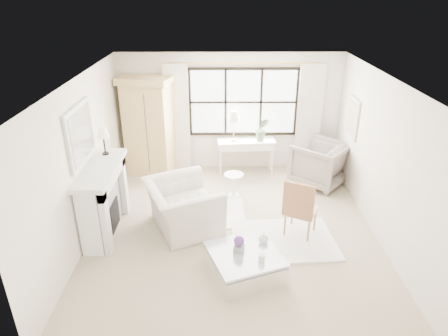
{
  "coord_description": "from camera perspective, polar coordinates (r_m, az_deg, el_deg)",
  "views": [
    {
      "loc": [
        -0.21,
        -6.05,
        4.05
      ],
      "look_at": [
        -0.16,
        0.2,
        1.14
      ],
      "focal_mm": 32.0,
      "sensor_mm": 36.0,
      "label": 1
    }
  ],
  "objects": [
    {
      "name": "wall_front",
      "position": [
        4.27,
        2.54,
        -14.26
      ],
      "size": [
        5.0,
        0.0,
        5.0
      ],
      "primitive_type": "plane",
      "rotation": [
        -1.57,
        0.0,
        0.0
      ],
      "color": "white",
      "rests_on": "ground"
    },
    {
      "name": "wingback_chair",
      "position": [
        8.93,
        13.52,
        0.66
      ],
      "size": [
        1.46,
        1.45,
        0.95
      ],
      "primitive_type": "imported",
      "rotation": [
        0.0,
        0.0,
        -2.3
      ],
      "color": "gray",
      "rests_on": "floor"
    },
    {
      "name": "planter_flowers",
      "position": [
        6.02,
        2.16,
        -10.35
      ],
      "size": [
        0.16,
        0.16,
        0.16
      ],
      "primitive_type": "sphere",
      "color": "#5B317B",
      "rests_on": "planter_box"
    },
    {
      "name": "wall_back",
      "position": [
        9.21,
        0.85,
        7.92
      ],
      "size": [
        5.0,
        0.0,
        5.0
      ],
      "primitive_type": "plane",
      "rotation": [
        1.57,
        0.0,
        0.0
      ],
      "color": "white",
      "rests_on": "ground"
    },
    {
      "name": "rug_left",
      "position": [
        7.75,
        -3.01,
        -6.44
      ],
      "size": [
        1.62,
        1.16,
        0.03
      ],
      "primitive_type": "cube",
      "rotation": [
        0.0,
        0.0,
        0.03
      ],
      "color": "white",
      "rests_on": "floor"
    },
    {
      "name": "wall_right",
      "position": [
        7.16,
        21.81,
        0.94
      ],
      "size": [
        0.0,
        5.5,
        5.5
      ],
      "primitive_type": "plane",
      "rotation": [
        1.57,
        0.0,
        -1.57
      ],
      "color": "beige",
      "rests_on": "ground"
    },
    {
      "name": "planter_box",
      "position": [
        6.1,
        2.14,
        -11.37
      ],
      "size": [
        0.18,
        0.18,
        0.11
      ],
      "primitive_type": "cube",
      "rotation": [
        0.0,
        0.0,
        -0.26
      ],
      "color": "gray",
      "rests_on": "coffee_table"
    },
    {
      "name": "fireplace",
      "position": [
        7.24,
        -17.02,
        -4.25
      ],
      "size": [
        0.58,
        1.66,
        1.26
      ],
      "color": "silver",
      "rests_on": "ground"
    },
    {
      "name": "console_table",
      "position": [
        9.24,
        3.16,
        1.67
      ],
      "size": [
        1.33,
        0.55,
        0.8
      ],
      "rotation": [
        0.0,
        0.0,
        0.08
      ],
      "color": "white",
      "rests_on": "floor"
    },
    {
      "name": "club_armchair",
      "position": [
        7.17,
        -5.9,
        -5.51
      ],
      "size": [
        1.59,
        1.68,
        0.86
      ],
      "primitive_type": "imported",
      "rotation": [
        0.0,
        0.0,
        1.98
      ],
      "color": "beige",
      "rests_on": "floor"
    },
    {
      "name": "french_chair",
      "position": [
        7.12,
        10.79,
        -7.21
      ],
      "size": [
        0.65,
        0.65,
        1.08
      ],
      "rotation": [
        0.0,
        0.0,
        2.66
      ],
      "color": "#A86D46",
      "rests_on": "floor"
    },
    {
      "name": "pillar_candle",
      "position": [
        5.92,
        5.4,
        -12.68
      ],
      "size": [
        0.09,
        0.09,
        0.12
      ],
      "primitive_type": "cylinder",
      "color": "beige",
      "rests_on": "coffee_table"
    },
    {
      "name": "art_canvas",
      "position": [
        8.57,
        17.75,
        6.81
      ],
      "size": [
        0.01,
        0.52,
        0.72
      ],
      "primitive_type": "cube",
      "color": "#B8A48E",
      "rests_on": "wall_right"
    },
    {
      "name": "curtain_left",
      "position": [
        9.2,
        -6.69,
        6.98
      ],
      "size": [
        0.55,
        0.1,
        2.47
      ],
      "primitive_type": "cube",
      "color": "silver",
      "rests_on": "ground"
    },
    {
      "name": "window_frame",
      "position": [
        9.12,
        2.77,
        9.36
      ],
      "size": [
        2.5,
        0.04,
        1.5
      ],
      "primitive_type": null,
      "color": "black",
      "rests_on": "wall_back"
    },
    {
      "name": "rug_right",
      "position": [
        7.07,
        8.52,
        -10.11
      ],
      "size": [
        1.82,
        1.42,
        0.03
      ],
      "primitive_type": "cube",
      "rotation": [
        0.0,
        0.0,
        0.07
      ],
      "color": "white",
      "rests_on": "floor"
    },
    {
      "name": "mirror_frame",
      "position": [
        6.83,
        -19.85,
        4.57
      ],
      "size": [
        0.05,
        1.15,
        0.95
      ],
      "primitive_type": "cube",
      "color": "silver",
      "rests_on": "wall_left"
    },
    {
      "name": "curtain_rod",
      "position": [
        8.88,
        2.91,
        14.69
      ],
      "size": [
        3.3,
        0.04,
        0.04
      ],
      "primitive_type": "cylinder",
      "rotation": [
        0.0,
        1.57,
        0.0
      ],
      "color": "#AD8A3C",
      "rests_on": "wall_back"
    },
    {
      "name": "wall_left",
      "position": [
        7.01,
        -19.51,
        0.81
      ],
      "size": [
        0.0,
        5.5,
        5.5
      ],
      "primitive_type": "plane",
      "rotation": [
        1.57,
        0.0,
        1.57
      ],
      "color": "white",
      "rests_on": "ground"
    },
    {
      "name": "orchid_plant",
      "position": [
        9.01,
        5.45,
        5.54
      ],
      "size": [
        0.3,
        0.24,
        0.53
      ],
      "primitive_type": "imported",
      "rotation": [
        0.0,
        0.0,
        0.01
      ],
      "color": "#526946",
      "rests_on": "console_table"
    },
    {
      "name": "ceiling",
      "position": [
        6.2,
        1.51,
        12.4
      ],
      "size": [
        5.5,
        5.5,
        0.0
      ],
      "primitive_type": "plane",
      "rotation": [
        3.14,
        0.0,
        0.0
      ],
      "color": "white",
      "rests_on": "ground"
    },
    {
      "name": "side_table",
      "position": [
        8.2,
        1.4,
        -2.0
      ],
      "size": [
        0.4,
        0.4,
        0.51
      ],
      "color": "white",
      "rests_on": "floor"
    },
    {
      "name": "curtain_right",
      "position": [
        9.36,
        12.02,
        6.93
      ],
      "size": [
        0.55,
        0.1,
        2.47
      ],
      "primitive_type": "cube",
      "color": "beige",
      "rests_on": "ground"
    },
    {
      "name": "console_lamp",
      "position": [
        8.88,
        1.42,
        7.31
      ],
      "size": [
        0.28,
        0.28,
        0.69
      ],
      "color": "#AE7B3C",
      "rests_on": "console_table"
    },
    {
      "name": "coffee_table",
      "position": [
        6.23,
        2.98,
        -13.46
      ],
      "size": [
        1.28,
        1.28,
        0.38
      ],
      "rotation": [
        0.0,
        0.0,
        0.35
      ],
      "color": "white",
      "rests_on": "floor"
    },
    {
      "name": "window_pane",
      "position": [
        9.13,
        2.77,
        9.38
      ],
      "size": [
        2.4,
        0.02,
        1.5
      ],
      "primitive_type": "cube",
      "color": "silver",
      "rests_on": "wall_back"
    },
    {
      "name": "mantel_lamp",
      "position": [
        7.31,
        -16.93,
        4.74
      ],
      "size": [
        0.22,
        0.22,
        0.51
      ],
      "color": "black",
      "rests_on": "fireplace"
    },
    {
      "name": "mirror_glass",
      "position": [
        6.82,
        -19.61,
        4.58
      ],
      "size": [
        0.02,
        1.0,
        0.8
      ],
      "primitive_type": "cube",
      "color": "silver",
      "rests_on": "wall_left"
    },
    {
      "name": "coffee_vase",
      "position": [
        6.29,
        5.64,
        -9.95
      ],
      "size": [
        0.17,
        0.17,
        0.16
      ],
      "primitive_type": "imported",
      "rotation": [
        0.0,
        0.0,
        0.12
      ],
      "color": "silver",
      "rests_on": "coffee_table"
    },
    {
      "name": "armoire",
      "position": [
        9.11,
        -10.7,
        5.91
      ],
      "size": [
        1.25,
        0.94,
        2.24
      ],
      "rotation": [
        0.0,
        0.0,
        -0.24
      ],
      "color": "tan",
      "rests_on": "floor"
    },
    {
      "name": "floor",
      "position": [
        7.28,
        1.27,
        -8.81
      ],
      "size": [
        5.5,
        5.5,
        0.0
      ],
      "primitive_type": "plane",
      "color": "tan",
      "rests_on": "ground"
    },
    {
      "name": "art_frame",
      "position": [
        8.57,
        17.88,
        6.81
      ],
      "size": [
        0.04,
        0.62,
        0.82
      ],
      "primitive_type": "cube",
      "color": "silver",
      "rests_on": "wall_right"
    }
  ]
}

